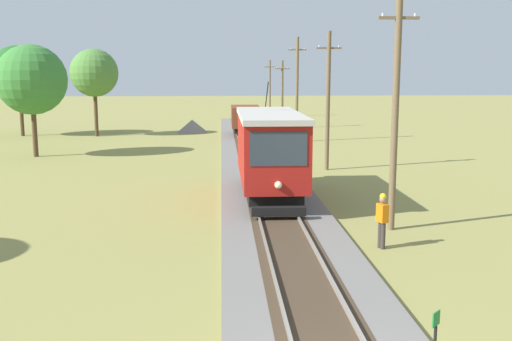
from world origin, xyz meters
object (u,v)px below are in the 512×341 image
(trackside_signal_marker, at_px, (435,338))
(utility_pole_mid, at_px, (328,100))
(freight_car, at_px, (246,119))
(utility_pole_horizon, at_px, (270,88))
(utility_pole_far, at_px, (297,89))
(gravel_pile, at_px, (192,126))
(tree_left_near, at_px, (94,73))
(tree_right_near, at_px, (31,80))
(tree_left_far, at_px, (19,75))
(utility_pole_near_tram, at_px, (395,109))
(utility_pole_distant, at_px, (282,94))
(red_tram, at_px, (270,150))
(track_worker, at_px, (382,218))

(trackside_signal_marker, bearing_deg, utility_pole_mid, 84.88)
(freight_car, relative_size, utility_pole_horizon, 0.75)
(utility_pole_far, xyz_separation_m, gravel_pile, (-8.67, 7.79, -3.61))
(tree_left_near, bearing_deg, tree_right_near, -96.46)
(utility_pole_horizon, bearing_deg, tree_left_far, -138.57)
(utility_pole_near_tram, distance_m, gravel_pile, 35.79)
(utility_pole_distant, bearing_deg, utility_pole_horizon, 90.00)
(tree_left_near, bearing_deg, trackside_signal_marker, -70.56)
(freight_car, xyz_separation_m, tree_right_near, (-14.32, -11.15, 3.46))
(trackside_signal_marker, bearing_deg, red_tram, 97.03)
(utility_pole_horizon, height_order, tree_left_near, tree_left_near)
(tree_right_near, bearing_deg, red_tram, -44.92)
(tree_right_near, bearing_deg, tree_left_near, 83.54)
(utility_pole_far, relative_size, tree_right_near, 1.13)
(utility_pole_distant, bearing_deg, utility_pole_mid, -90.00)
(gravel_pile, bearing_deg, utility_pole_near_tram, -75.90)
(track_worker, xyz_separation_m, tree_left_far, (-22.42, 34.76, 4.30))
(track_worker, xyz_separation_m, tree_left_near, (-15.88, 34.09, 4.45))
(red_tram, xyz_separation_m, trackside_signal_marker, (1.86, -15.08, -1.53))
(utility_pole_mid, bearing_deg, trackside_signal_marker, -95.12)
(utility_pole_distant, xyz_separation_m, track_worker, (-0.95, -40.34, -2.43))
(freight_car, height_order, utility_pole_horizon, utility_pole_horizon)
(utility_pole_horizon, bearing_deg, utility_pole_mid, -90.00)
(gravel_pile, relative_size, track_worker, 1.61)
(red_tram, distance_m, utility_pole_distant, 33.27)
(gravel_pile, xyz_separation_m, track_worker, (7.73, -36.75, 0.39))
(utility_pole_mid, height_order, tree_left_near, utility_pole_mid)
(freight_car, height_order, utility_pole_far, utility_pole_far)
(track_worker, distance_m, tree_left_near, 37.87)
(tree_right_near, bearing_deg, utility_pole_far, 21.98)
(utility_pole_horizon, height_order, tree_right_near, tree_right_near)
(freight_car, bearing_deg, utility_pole_distant, 62.64)
(utility_pole_far, xyz_separation_m, utility_pole_distant, (0.00, 11.37, -0.80))
(red_tram, xyz_separation_m, utility_pole_mid, (3.92, 7.89, 1.78))
(gravel_pile, distance_m, tree_left_near, 9.85)
(utility_pole_far, distance_m, utility_pole_distant, 11.40)
(red_tram, xyz_separation_m, utility_pole_distant, (3.92, 33.02, 1.22))
(utility_pole_near_tram, relative_size, trackside_signal_marker, 7.05)
(utility_pole_far, relative_size, utility_pole_distant, 1.24)
(freight_car, height_order, tree_right_near, tree_right_near)
(trackside_signal_marker, distance_m, tree_left_far, 47.79)
(utility_pole_horizon, distance_m, tree_left_near, 27.20)
(trackside_signal_marker, distance_m, gravel_pile, 45.00)
(gravel_pile, bearing_deg, tree_left_far, -172.28)
(freight_car, bearing_deg, red_tram, -89.99)
(utility_pole_mid, bearing_deg, gravel_pile, 111.93)
(utility_pole_near_tram, height_order, tree_right_near, utility_pole_near_tram)
(utility_pole_mid, distance_m, utility_pole_distant, 25.14)
(utility_pole_far, height_order, gravel_pile, utility_pole_far)
(utility_pole_near_tram, relative_size, utility_pole_mid, 1.07)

